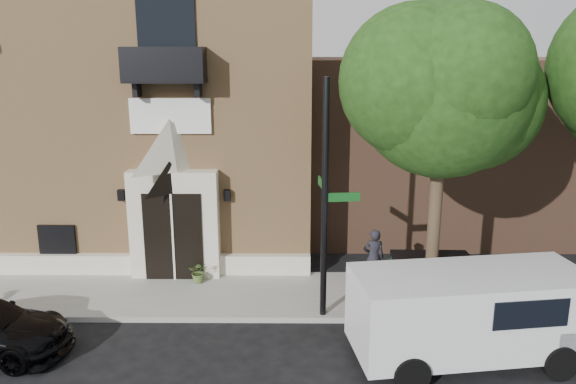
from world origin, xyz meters
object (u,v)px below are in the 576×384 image
Objects in this scene: street_sign at (325,201)px; dumpster at (431,281)px; fire_hydrant at (365,293)px; cargo_van at (477,312)px; pedestrian_near at (374,257)px.

street_sign is 3.73m from dumpster.
dumpster is at bearing 3.80° from street_sign.
dumpster is at bearing 7.42° from fire_hydrant.
fire_hydrant is (-2.15, 2.24, -0.57)m from cargo_van.
cargo_van reaches higher than dumpster.
fire_hydrant is 1.78m from dumpster.
cargo_van is at bearing -46.27° from fire_hydrant.
pedestrian_near is at bearing 106.57° from cargo_van.
fire_hydrant is at bearing 125.50° from cargo_van.
fire_hydrant is 1.62m from pedestrian_near.
pedestrian_near reaches higher than dumpster.
fire_hydrant is 0.43× the size of dumpster.
street_sign is 2.82m from fire_hydrant.
street_sign is 6.78× the size of fire_hydrant.
dumpster is (2.85, 0.54, -2.33)m from street_sign.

